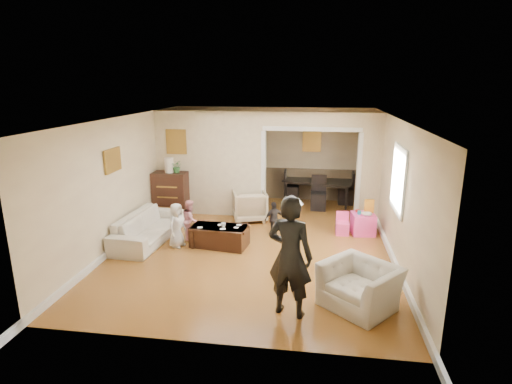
% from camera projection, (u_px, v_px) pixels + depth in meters
% --- Properties ---
extents(floor, '(7.00, 7.00, 0.00)m').
position_uv_depth(floor, '(255.00, 242.00, 8.66)').
color(floor, '#A66D2B').
rests_on(floor, ground).
extents(partition_left, '(2.75, 0.18, 2.60)m').
position_uv_depth(partition_left, '(211.00, 164.00, 10.23)').
color(partition_left, beige).
rests_on(partition_left, ground).
extents(partition_right, '(0.55, 0.18, 2.60)m').
position_uv_depth(partition_right, '(369.00, 168.00, 9.70)').
color(partition_right, beige).
rests_on(partition_right, ground).
extents(partition_header, '(2.22, 0.18, 0.35)m').
position_uv_depth(partition_header, '(312.00, 119.00, 9.59)').
color(partition_header, beige).
rests_on(partition_header, partition_right).
extents(window_pane, '(0.03, 0.95, 1.10)m').
position_uv_depth(window_pane, '(399.00, 180.00, 7.50)').
color(window_pane, white).
rests_on(window_pane, ground).
extents(framed_art_partition, '(0.45, 0.03, 0.55)m').
position_uv_depth(framed_art_partition, '(176.00, 142.00, 10.10)').
color(framed_art_partition, brown).
rests_on(framed_art_partition, partition_left).
extents(framed_art_sofa_wall, '(0.03, 0.55, 0.40)m').
position_uv_depth(framed_art_sofa_wall, '(113.00, 160.00, 7.98)').
color(framed_art_sofa_wall, brown).
extents(framed_art_alcove, '(0.45, 0.03, 0.55)m').
position_uv_depth(framed_art_alcove, '(312.00, 141.00, 11.35)').
color(framed_art_alcove, brown).
extents(sofa, '(0.95, 2.12, 0.60)m').
position_uv_depth(sofa, '(148.00, 227.00, 8.67)').
color(sofa, beige).
rests_on(sofa, ground).
extents(armchair_back, '(0.98, 1.00, 0.73)m').
position_uv_depth(armchair_back, '(249.00, 206.00, 9.97)').
color(armchair_back, tan).
rests_on(armchair_back, ground).
extents(armchair_front, '(1.36, 1.35, 0.67)m').
position_uv_depth(armchair_front, '(360.00, 286.00, 6.12)').
color(armchair_front, beige).
rests_on(armchair_front, ground).
extents(dresser, '(0.83, 0.46, 1.14)m').
position_uv_depth(dresser, '(171.00, 195.00, 10.17)').
color(dresser, '#34180F').
rests_on(dresser, ground).
extents(table_lamp, '(0.22, 0.22, 0.36)m').
position_uv_depth(table_lamp, '(169.00, 165.00, 9.98)').
color(table_lamp, beige).
rests_on(table_lamp, dresser).
extents(potted_plant, '(0.28, 0.24, 0.31)m').
position_uv_depth(potted_plant, '(177.00, 166.00, 9.95)').
color(potted_plant, '#30652C').
rests_on(potted_plant, dresser).
extents(coffee_table, '(1.20, 0.72, 0.43)m').
position_uv_depth(coffee_table, '(219.00, 236.00, 8.43)').
color(coffee_table, '#331810').
rests_on(coffee_table, ground).
extents(coffee_cup, '(0.12, 0.12, 0.10)m').
position_uv_depth(coffee_cup, '(223.00, 225.00, 8.30)').
color(coffee_cup, silver).
rests_on(coffee_cup, coffee_table).
extents(play_table, '(0.54, 0.54, 0.47)m').
position_uv_depth(play_table, '(363.00, 224.00, 9.09)').
color(play_table, '#FD42A7').
rests_on(play_table, ground).
extents(cereal_box, '(0.21, 0.09, 0.30)m').
position_uv_depth(cereal_box, '(369.00, 206.00, 9.07)').
color(cereal_box, yellow).
rests_on(cereal_box, play_table).
extents(cyan_cup, '(0.08, 0.08, 0.08)m').
position_uv_depth(cyan_cup, '(359.00, 213.00, 8.99)').
color(cyan_cup, '#24A1B4').
rests_on(cyan_cup, play_table).
extents(toy_block, '(0.10, 0.09, 0.05)m').
position_uv_depth(toy_block, '(358.00, 211.00, 9.15)').
color(toy_block, red).
rests_on(toy_block, play_table).
extents(play_bowl, '(0.25, 0.25, 0.06)m').
position_uv_depth(play_bowl, '(367.00, 214.00, 8.90)').
color(play_bowl, silver).
rests_on(play_bowl, play_table).
extents(dining_table, '(2.04, 1.42, 0.65)m').
position_uv_depth(dining_table, '(318.00, 191.00, 11.43)').
color(dining_table, black).
rests_on(dining_table, ground).
extents(adult_person, '(0.75, 0.60, 1.81)m').
position_uv_depth(adult_person, '(290.00, 256.00, 5.78)').
color(adult_person, black).
rests_on(adult_person, ground).
extents(child_kneel_a, '(0.42, 0.52, 0.92)m').
position_uv_depth(child_kneel_a, '(177.00, 225.00, 8.34)').
color(child_kneel_a, silver).
rests_on(child_kneel_a, ground).
extents(child_kneel_b, '(0.41, 0.48, 0.87)m').
position_uv_depth(child_kneel_b, '(190.00, 220.00, 8.75)').
color(child_kneel_b, pink).
rests_on(child_kneel_b, ground).
extents(child_toddler, '(0.48, 0.40, 0.77)m').
position_uv_depth(child_toddler, '(274.00, 219.00, 8.96)').
color(child_toddler, black).
rests_on(child_toddler, ground).
extents(craft_papers, '(0.87, 0.39, 0.00)m').
position_uv_depth(craft_papers, '(223.00, 227.00, 8.34)').
color(craft_papers, white).
rests_on(craft_papers, coffee_table).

